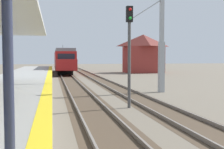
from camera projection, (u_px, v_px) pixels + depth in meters
station_platform at (4, 98)px, 15.33m from camera, size 5.00×80.00×0.91m
track_pair_nearest_platform at (80, 94)px, 20.15m from camera, size 2.34×120.00×0.16m
track_pair_middle at (128, 93)px, 20.83m from camera, size 2.34×120.00×0.16m
approaching_train at (64, 60)px, 47.98m from camera, size 2.93×19.60×4.76m
rail_signal_post at (129, 46)px, 14.85m from camera, size 0.32×0.34×5.20m
catenary_pylon_far_side at (158, 44)px, 21.54m from camera, size 5.00×0.40×7.50m
distant_trackside_house at (143, 53)px, 48.92m from camera, size 6.60×5.28×6.40m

